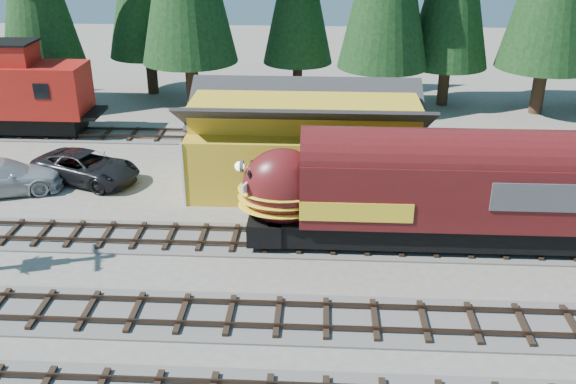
{
  "coord_description": "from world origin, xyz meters",
  "views": [
    {
      "loc": [
        0.84,
        -21.77,
        14.23
      ],
      "look_at": [
        -0.54,
        4.0,
        2.51
      ],
      "focal_mm": 40.0,
      "sensor_mm": 36.0,
      "label": 1
    }
  ],
  "objects_px": {
    "pickup_truck_a": "(86,167)",
    "pickup_truck_b": "(1,177)",
    "caboose": "(4,93)",
    "locomotive": "(406,196)",
    "depot": "(305,134)"
  },
  "relations": [
    {
      "from": "depot",
      "to": "pickup_truck_b",
      "type": "height_order",
      "value": "depot"
    },
    {
      "from": "locomotive",
      "to": "pickup_truck_b",
      "type": "height_order",
      "value": "locomotive"
    },
    {
      "from": "pickup_truck_a",
      "to": "pickup_truck_b",
      "type": "xyz_separation_m",
      "value": [
        -3.99,
        -1.76,
        0.07
      ]
    },
    {
      "from": "pickup_truck_a",
      "to": "pickup_truck_b",
      "type": "bearing_deg",
      "value": 133.88
    },
    {
      "from": "locomotive",
      "to": "pickup_truck_a",
      "type": "bearing_deg",
      "value": 159.04
    },
    {
      "from": "pickup_truck_b",
      "to": "pickup_truck_a",
      "type": "bearing_deg",
      "value": -84.46
    },
    {
      "from": "pickup_truck_a",
      "to": "locomotive",
      "type": "bearing_deg",
      "value": -90.85
    },
    {
      "from": "locomotive",
      "to": "caboose",
      "type": "xyz_separation_m",
      "value": [
        -24.56,
        14.0,
        0.35
      ]
    },
    {
      "from": "caboose",
      "to": "pickup_truck_b",
      "type": "height_order",
      "value": "caboose"
    },
    {
      "from": "pickup_truck_a",
      "to": "pickup_truck_b",
      "type": "relative_size",
      "value": 0.97
    },
    {
      "from": "locomotive",
      "to": "pickup_truck_a",
      "type": "height_order",
      "value": "locomotive"
    },
    {
      "from": "locomotive",
      "to": "depot",
      "type": "bearing_deg",
      "value": 125.64
    },
    {
      "from": "locomotive",
      "to": "caboose",
      "type": "height_order",
      "value": "caboose"
    },
    {
      "from": "depot",
      "to": "caboose",
      "type": "distance_m",
      "value": 21.27
    },
    {
      "from": "caboose",
      "to": "pickup_truck_a",
      "type": "distance_m",
      "value": 11.08
    }
  ]
}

